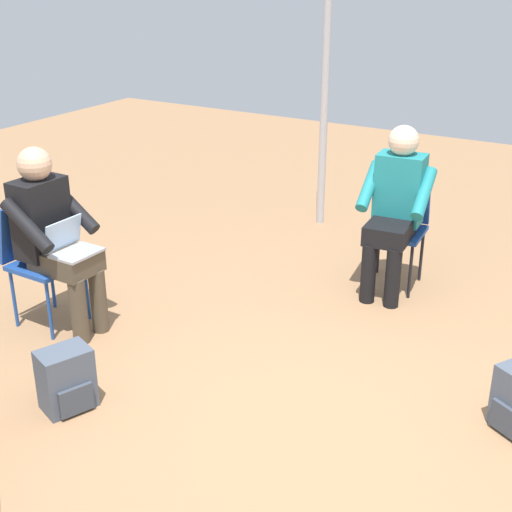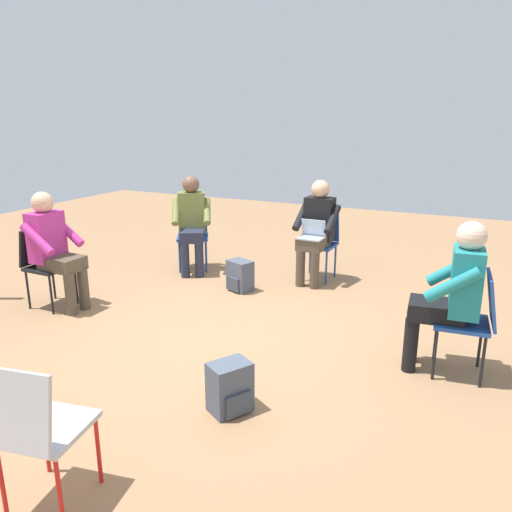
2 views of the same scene
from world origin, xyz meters
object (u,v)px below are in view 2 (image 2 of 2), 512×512
(chair_northeast, at_px, (193,231))
(chair_east, at_px, (321,239))
(person_in_magenta, at_px, (54,245))
(backpack_by_empty_chair, at_px, (230,390))
(chair_west, at_px, (36,426))
(chair_north, at_px, (44,261))
(chair_south, at_px, (472,317))
(person_in_teal, at_px, (452,290))
(person_in_olive, at_px, (192,219))
(backpack_near_laptop_user, at_px, (240,277))
(person_with_laptop, at_px, (316,226))

(chair_northeast, bearing_deg, chair_east, 160.64)
(person_in_magenta, distance_m, backpack_by_empty_chair, 2.77)
(chair_west, distance_m, person_in_magenta, 3.01)
(chair_northeast, xyz_separation_m, backpack_by_empty_chair, (-2.78, -2.06, -0.34))
(chair_east, relative_size, chair_north, 1.00)
(chair_south, relative_size, person_in_teal, 0.69)
(chair_northeast, bearing_deg, person_in_magenta, 44.72)
(chair_north, xyz_separation_m, person_in_olive, (1.72, -0.75, 0.20))
(backpack_near_laptop_user, bearing_deg, person_in_magenta, 131.53)
(person_in_magenta, relative_size, backpack_by_empty_chair, 3.44)
(person_with_laptop, xyz_separation_m, person_in_teal, (-1.71, -1.68, 0.00))
(person_with_laptop, bearing_deg, chair_north, 42.40)
(person_in_olive, bearing_deg, chair_east, 166.09)
(chair_north, relative_size, person_in_magenta, 0.69)
(chair_west, height_order, backpack_near_laptop_user, chair_west)
(chair_north, xyz_separation_m, person_in_magenta, (-0.00, -0.17, 0.20))
(chair_north, bearing_deg, person_in_olive, 157.05)
(person_with_laptop, distance_m, backpack_near_laptop_user, 1.11)
(chair_west, height_order, person_with_laptop, person_with_laptop)
(person_with_laptop, xyz_separation_m, backpack_near_laptop_user, (-0.71, 0.68, -0.53))
(chair_east, relative_size, person_in_teal, 0.69)
(backpack_by_empty_chair, bearing_deg, chair_north, 71.50)
(chair_south, height_order, backpack_by_empty_chair, chair_south)
(person_in_magenta, height_order, backpack_by_empty_chair, person_in_magenta)
(person_with_laptop, distance_m, person_in_teal, 2.40)
(backpack_near_laptop_user, xyz_separation_m, backpack_by_empty_chair, (-2.23, -1.07, 0.00))
(chair_north, xyz_separation_m, backpack_by_empty_chair, (-0.91, -2.73, -0.34))
(chair_north, bearing_deg, person_in_teal, 95.01)
(backpack_by_empty_chair, bearing_deg, chair_northeast, 36.61)
(chair_south, bearing_deg, chair_west, 137.26)
(chair_east, relative_size, chair_northeast, 1.00)
(chair_west, height_order, person_in_magenta, person_in_magenta)
(chair_northeast, xyz_separation_m, chair_south, (-1.53, -3.52, 0.00))
(chair_east, relative_size, person_in_olive, 0.69)
(chair_south, bearing_deg, person_in_magenta, 89.58)
(person_in_teal, bearing_deg, chair_east, 36.65)
(chair_north, bearing_deg, backpack_by_empty_chair, 71.98)
(person_in_olive, bearing_deg, person_in_teal, 126.30)
(chair_north, xyz_separation_m, person_with_laptop, (2.02, -2.33, 0.20))
(chair_east, height_order, chair_west, same)
(chair_east, bearing_deg, chair_west, 90.83)
(person_in_teal, distance_m, person_in_olive, 3.56)
(person_with_laptop, height_order, person_in_teal, same)
(person_in_olive, bearing_deg, person_in_magenta, 40.99)
(chair_south, height_order, person_in_magenta, person_in_magenta)
(chair_east, distance_m, person_in_olive, 1.67)
(person_in_olive, bearing_deg, chair_west, 81.44)
(chair_south, xyz_separation_m, backpack_near_laptop_user, (0.98, 2.52, -0.34))
(person_in_teal, xyz_separation_m, backpack_near_laptop_user, (1.00, 2.36, -0.54))
(person_in_magenta, bearing_deg, chair_south, 95.24)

